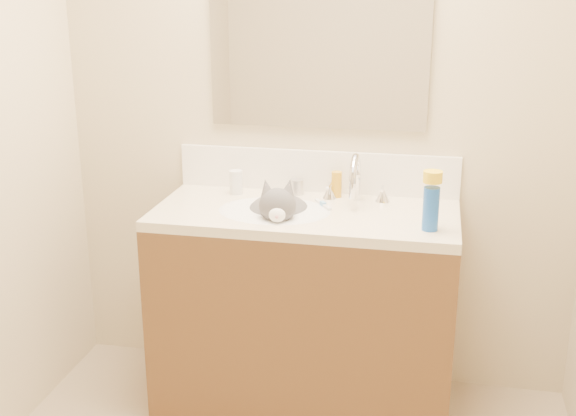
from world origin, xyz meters
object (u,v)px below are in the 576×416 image
at_px(pill_bottle, 236,182).
at_px(silver_jar, 297,187).
at_px(basin, 274,227).
at_px(faucet, 355,182).
at_px(vanity_cabinet, 305,313).
at_px(amber_bottle, 337,184).
at_px(spray_can, 431,209).
at_px(cat, 279,217).

relative_size(pill_bottle, silver_jar, 1.57).
relative_size(basin, faucet, 1.61).
xyz_separation_m(vanity_cabinet, faucet, (0.18, 0.14, 0.54)).
relative_size(vanity_cabinet, amber_bottle, 11.00).
xyz_separation_m(basin, silver_jar, (0.04, 0.24, 0.10)).
xyz_separation_m(faucet, silver_jar, (-0.26, 0.07, -0.05)).
bearing_deg(silver_jar, vanity_cabinet, -70.09).
distance_m(basin, spray_can, 0.63).
bearing_deg(cat, vanity_cabinet, -7.84).
distance_m(faucet, cat, 0.34).
distance_m(vanity_cabinet, cat, 0.43).
bearing_deg(cat, amber_bottle, 34.97).
distance_m(basin, pill_bottle, 0.31).
xyz_separation_m(pill_bottle, spray_can, (0.82, -0.30, 0.03)).
relative_size(vanity_cabinet, pill_bottle, 11.82).
bearing_deg(faucet, silver_jar, 164.54).
relative_size(faucet, amber_bottle, 2.57).
distance_m(basin, amber_bottle, 0.34).
bearing_deg(pill_bottle, amber_bottle, 5.40).
bearing_deg(faucet, basin, -150.88).
relative_size(silver_jar, spray_can, 0.40).
bearing_deg(pill_bottle, basin, -42.56).
xyz_separation_m(vanity_cabinet, amber_bottle, (0.09, 0.20, 0.50)).
bearing_deg(pill_bottle, vanity_cabinet, -26.23).
distance_m(amber_bottle, spray_can, 0.52).
xyz_separation_m(cat, amber_bottle, (0.20, 0.21, 0.09)).
bearing_deg(amber_bottle, cat, -134.07).
height_order(cat, amber_bottle, cat).
bearing_deg(spray_can, amber_bottle, 138.85).
height_order(pill_bottle, silver_jar, pill_bottle).
relative_size(silver_jar, amber_bottle, 0.59).
relative_size(cat, pill_bottle, 3.99).
bearing_deg(amber_bottle, faucet, -37.46).
bearing_deg(silver_jar, pill_bottle, -169.87).
xyz_separation_m(vanity_cabinet, basin, (-0.12, -0.03, 0.38)).
bearing_deg(spray_can, vanity_cabinet, 163.95).
distance_m(cat, pill_bottle, 0.29).
distance_m(basin, cat, 0.05).
bearing_deg(basin, cat, 61.37).
relative_size(vanity_cabinet, faucet, 4.29).
height_order(vanity_cabinet, basin, basin).
xyz_separation_m(vanity_cabinet, silver_jar, (-0.08, 0.21, 0.48)).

